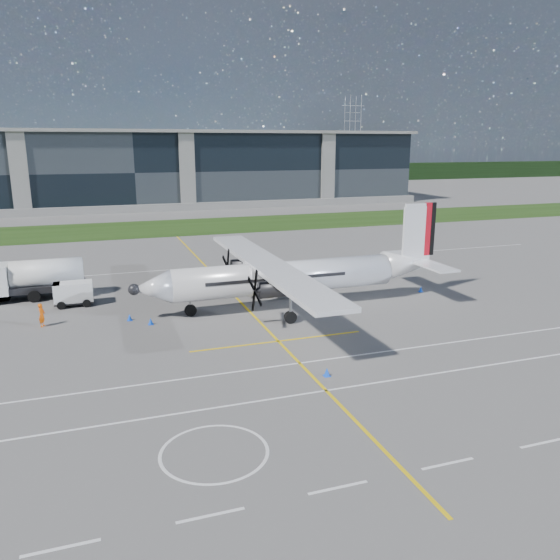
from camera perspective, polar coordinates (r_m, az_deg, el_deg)
The scene contains 16 objects.
ground at distance 80.22m, azimuth -12.93°, elevation 4.43°, with size 400.00×400.00×0.00m, color #62605D.
grass_strip at distance 88.09m, azimuth -13.51°, elevation 5.25°, with size 400.00×18.00×0.04m, color #1D390F.
terminal_building at distance 119.16m, azimuth -15.31°, elevation 10.97°, with size 120.00×20.00×15.00m, color black.
tree_line at distance 179.21m, azimuth -16.61°, elevation 10.31°, with size 400.00×6.00×6.00m, color black.
pylon_east at distance 210.49m, azimuth 7.54°, elevation 14.51°, with size 9.00×4.60×30.00m, color gray, non-canonical shape.
yellow_taxiway_centerline at distance 51.65m, azimuth -5.90°, elevation -0.50°, with size 0.20×70.00×0.01m, color yellow.
white_lane_line at distance 29.08m, azimuth -0.71°, elevation -12.31°, with size 90.00×0.15×0.01m, color white.
turboprop_aircraft at distance 43.85m, azimuth 1.62°, elevation 2.33°, with size 25.80×26.76×8.03m, color white, non-canonical shape.
fuel_tanker_truck at distance 51.13m, azimuth -25.19°, elevation -0.01°, with size 8.93×2.90×3.35m, color silver, non-canonical shape.
baggage_tug at distance 47.75m, azimuth -20.77°, elevation -1.37°, with size 3.23×1.94×1.94m, color white, non-canonical shape.
ground_crew_person at distance 43.15m, azimuth -23.65°, elevation -3.21°, with size 0.80×0.57×1.98m, color #F25907.
safety_cone_stbdwing at distance 55.78m, azimuth -5.58°, elevation 0.86°, with size 0.36×0.36×0.50m, color blue.
safety_cone_nose_port at distance 41.27m, azimuth -13.36°, elevation -4.22°, with size 0.36×0.36×0.50m, color blue.
safety_cone_portwing at distance 31.71m, azimuth 4.92°, elevation -9.55°, with size 0.36×0.36×0.50m, color blue.
safety_cone_fwd at distance 42.57m, azimuth -15.44°, elevation -3.78°, with size 0.36×0.36×0.50m, color blue.
safety_cone_tail at distance 50.50m, azimuth 14.50°, elevation -0.93°, with size 0.36×0.36×0.50m, color blue.
Camera 1 is at (-8.13, -38.75, 12.92)m, focal length 35.00 mm.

